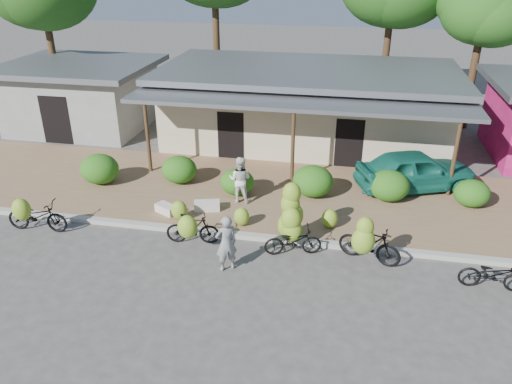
{
  "coord_description": "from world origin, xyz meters",
  "views": [
    {
      "loc": [
        1.98,
        -10.85,
        7.98
      ],
      "look_at": [
        -0.72,
        2.82,
        1.2
      ],
      "focal_mm": 35.0,
      "sensor_mm": 36.0,
      "label": 1
    }
  ],
  "objects_px": {
    "bike_right": "(368,242)",
    "sack_far": "(166,209)",
    "vendor": "(226,243)",
    "bike_far_right": "(493,274)",
    "tree_near_right": "(480,7)",
    "bystander": "(240,180)",
    "bike_left": "(192,228)",
    "bike_center": "(292,226)",
    "bike_far_left": "(35,215)",
    "teal_van": "(416,170)",
    "sack_near": "(207,206)"
  },
  "relations": [
    {
      "from": "bike_far_left",
      "to": "bike_right",
      "type": "xyz_separation_m",
      "value": [
        10.1,
        0.17,
        0.12
      ]
    },
    {
      "from": "bike_left",
      "to": "bike_right",
      "type": "height_order",
      "value": "bike_right"
    },
    {
      "from": "bike_left",
      "to": "bike_right",
      "type": "xyz_separation_m",
      "value": [
        5.09,
        0.02,
        0.12
      ]
    },
    {
      "from": "bike_far_left",
      "to": "sack_far",
      "type": "relative_size",
      "value": 2.65
    },
    {
      "from": "bike_left",
      "to": "bike_far_right",
      "type": "bearing_deg",
      "value": -100.51
    },
    {
      "from": "tree_near_right",
      "to": "bystander",
      "type": "bearing_deg",
      "value": -130.39
    },
    {
      "from": "bike_center",
      "to": "sack_far",
      "type": "bearing_deg",
      "value": 58.99
    },
    {
      "from": "bike_center",
      "to": "vendor",
      "type": "height_order",
      "value": "bike_center"
    },
    {
      "from": "bike_center",
      "to": "teal_van",
      "type": "distance_m",
      "value": 6.11
    },
    {
      "from": "bike_right",
      "to": "sack_far",
      "type": "height_order",
      "value": "bike_right"
    },
    {
      "from": "bystander",
      "to": "sack_far",
      "type": "bearing_deg",
      "value": 34.54
    },
    {
      "from": "tree_near_right",
      "to": "sack_far",
      "type": "distance_m",
      "value": 17.0
    },
    {
      "from": "tree_near_right",
      "to": "bike_far_left",
      "type": "height_order",
      "value": "tree_near_right"
    },
    {
      "from": "tree_near_right",
      "to": "sack_far",
      "type": "relative_size",
      "value": 9.59
    },
    {
      "from": "bike_left",
      "to": "bystander",
      "type": "relative_size",
      "value": 1.02
    },
    {
      "from": "bystander",
      "to": "teal_van",
      "type": "height_order",
      "value": "bystander"
    },
    {
      "from": "bike_right",
      "to": "bystander",
      "type": "distance_m",
      "value": 5.18
    },
    {
      "from": "sack_far",
      "to": "vendor",
      "type": "bearing_deg",
      "value": -43.71
    },
    {
      "from": "teal_van",
      "to": "sack_far",
      "type": "bearing_deg",
      "value": 91.56
    },
    {
      "from": "bike_center",
      "to": "bystander",
      "type": "relative_size",
      "value": 1.24
    },
    {
      "from": "bike_left",
      "to": "bike_center",
      "type": "height_order",
      "value": "bike_center"
    },
    {
      "from": "tree_near_right",
      "to": "bike_center",
      "type": "height_order",
      "value": "tree_near_right"
    },
    {
      "from": "bike_far_right",
      "to": "tree_near_right",
      "type": "bearing_deg",
      "value": -4.7
    },
    {
      "from": "bike_far_left",
      "to": "sack_far",
      "type": "xyz_separation_m",
      "value": [
        3.6,
        1.76,
        -0.32
      ]
    },
    {
      "from": "bike_right",
      "to": "sack_far",
      "type": "xyz_separation_m",
      "value": [
        -6.5,
        1.59,
        -0.44
      ]
    },
    {
      "from": "tree_near_right",
      "to": "bike_right",
      "type": "distance_m",
      "value": 14.92
    },
    {
      "from": "bike_left",
      "to": "vendor",
      "type": "xyz_separation_m",
      "value": [
        1.31,
        -0.99,
        0.25
      ]
    },
    {
      "from": "bike_far_left",
      "to": "vendor",
      "type": "relative_size",
      "value": 1.2
    },
    {
      "from": "bike_far_right",
      "to": "sack_near",
      "type": "height_order",
      "value": "bike_far_right"
    },
    {
      "from": "vendor",
      "to": "sack_near",
      "type": "bearing_deg",
      "value": -97.56
    },
    {
      "from": "bike_far_left",
      "to": "bike_left",
      "type": "bearing_deg",
      "value": -90.98
    },
    {
      "from": "tree_near_right",
      "to": "bike_far_left",
      "type": "xyz_separation_m",
      "value": [
        -14.67,
        -13.49,
        -5.07
      ]
    },
    {
      "from": "bike_left",
      "to": "vendor",
      "type": "distance_m",
      "value": 1.66
    },
    {
      "from": "sack_far",
      "to": "bike_far_right",
      "type": "bearing_deg",
      "value": -12.35
    },
    {
      "from": "bike_far_left",
      "to": "tree_near_right",
      "type": "bearing_deg",
      "value": -50.18
    },
    {
      "from": "bike_center",
      "to": "bystander",
      "type": "height_order",
      "value": "bike_center"
    },
    {
      "from": "teal_van",
      "to": "vendor",
      "type": "bearing_deg",
      "value": 116.52
    },
    {
      "from": "tree_near_right",
      "to": "bike_right",
      "type": "relative_size",
      "value": 3.83
    },
    {
      "from": "sack_near",
      "to": "teal_van",
      "type": "xyz_separation_m",
      "value": [
        6.92,
        3.05,
        0.58
      ]
    },
    {
      "from": "bike_right",
      "to": "teal_van",
      "type": "height_order",
      "value": "bike_right"
    },
    {
      "from": "bike_left",
      "to": "sack_far",
      "type": "relative_size",
      "value": 2.22
    },
    {
      "from": "bystander",
      "to": "teal_van",
      "type": "xyz_separation_m",
      "value": [
        5.97,
        2.19,
        -0.09
      ]
    },
    {
      "from": "vendor",
      "to": "bike_right",
      "type": "bearing_deg",
      "value": 161.93
    },
    {
      "from": "tree_near_right",
      "to": "bike_far_right",
      "type": "xyz_separation_m",
      "value": [
        -1.38,
        -13.85,
        -5.2
      ]
    },
    {
      "from": "bike_far_left",
      "to": "bike_left",
      "type": "distance_m",
      "value": 5.01
    },
    {
      "from": "bike_far_left",
      "to": "bike_far_right",
      "type": "distance_m",
      "value": 13.29
    },
    {
      "from": "bike_far_left",
      "to": "bike_center",
      "type": "xyz_separation_m",
      "value": [
        7.92,
        0.54,
        0.21
      ]
    },
    {
      "from": "vendor",
      "to": "bike_far_right",
      "type": "bearing_deg",
      "value": 150.88
    },
    {
      "from": "tree_near_right",
      "to": "bike_right",
      "type": "bearing_deg",
      "value": -108.95
    },
    {
      "from": "teal_van",
      "to": "bike_left",
      "type": "bearing_deg",
      "value": 105.4
    }
  ]
}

